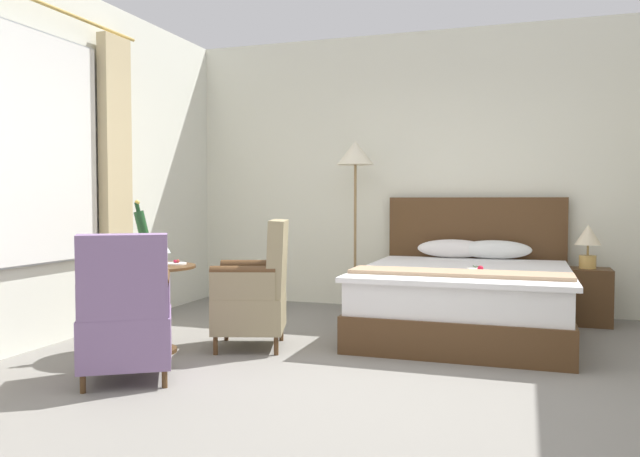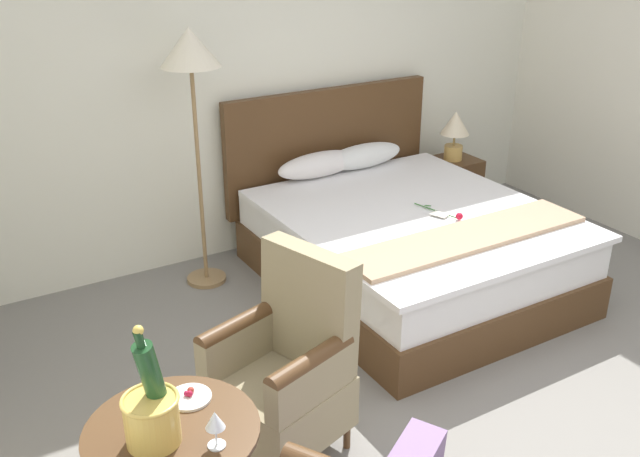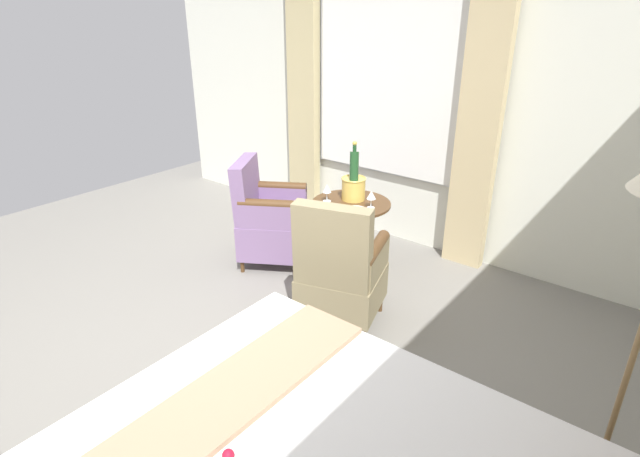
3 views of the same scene
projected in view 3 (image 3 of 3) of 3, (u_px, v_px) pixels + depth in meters
The scene contains 9 objects.
ground_plane at pixel (175, 355), 3.42m from camera, with size 7.22×7.22×0.00m, color slate.
wall_window_side at pixel (390, 88), 4.73m from camera, with size 0.27×5.84×2.98m.
side_table_round at pixel (350, 228), 4.32m from camera, with size 0.67×0.67×0.67m.
champagne_bucket at pixel (354, 184), 4.23m from camera, with size 0.21×0.21×0.50m.
wine_glass_near_bucket at pixel (327, 189), 4.19m from camera, with size 0.07×0.07×0.15m.
wine_glass_near_edge at pixel (371, 196), 4.06m from camera, with size 0.08×0.08×0.15m.
snack_plate at pixel (356, 210), 4.05m from camera, with size 0.18×0.18×0.04m.
armchair_by_window at pixel (340, 272), 3.59m from camera, with size 0.70×0.70×1.02m.
armchair_facing_bed at pixel (268, 220), 4.53m from camera, with size 0.77×0.78×0.97m.
Camera 3 is at (1.55, 2.50, 2.19)m, focal length 28.00 mm.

